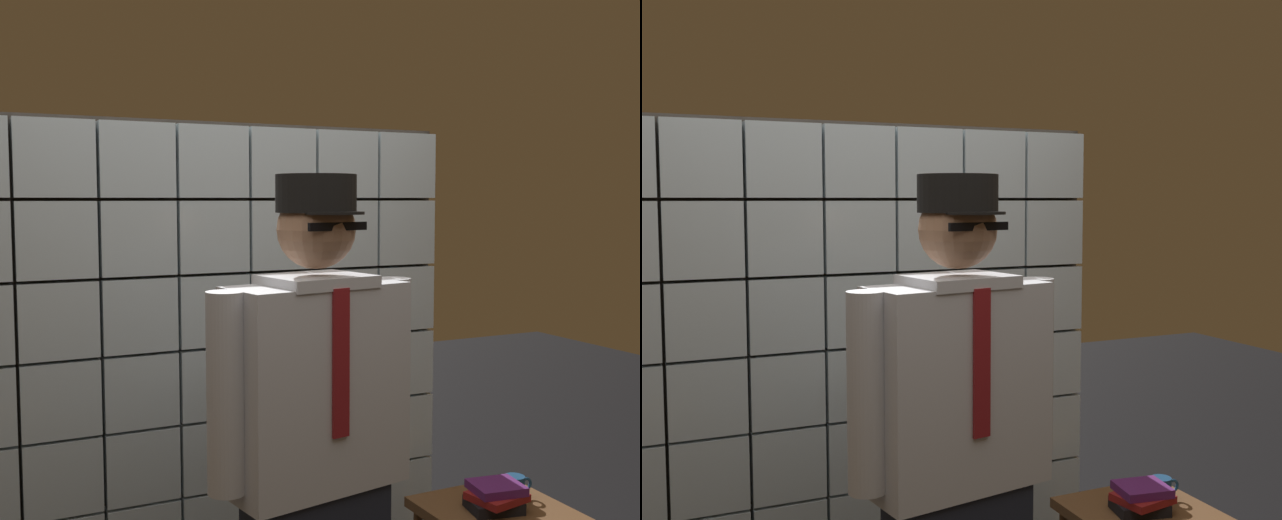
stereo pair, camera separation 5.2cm
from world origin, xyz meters
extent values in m
cube|color=silver|center=(0.29, 1.14, 0.43)|extent=(0.28, 0.08, 0.28)
cube|color=silver|center=(0.59, 1.14, 0.43)|extent=(0.28, 0.08, 0.28)
cube|color=silver|center=(0.88, 1.14, 0.43)|extent=(0.28, 0.08, 0.28)
cube|color=silver|center=(-0.59, 1.14, 0.73)|extent=(0.28, 0.08, 0.28)
cube|color=silver|center=(-0.29, 1.14, 0.73)|extent=(0.28, 0.08, 0.28)
cube|color=silver|center=(0.00, 1.14, 0.73)|extent=(0.28, 0.08, 0.28)
cube|color=silver|center=(0.29, 1.14, 0.73)|extent=(0.28, 0.08, 0.28)
cube|color=silver|center=(0.59, 1.14, 0.73)|extent=(0.28, 0.08, 0.28)
cube|color=silver|center=(0.88, 1.14, 0.73)|extent=(0.28, 0.08, 0.28)
cube|color=silver|center=(-0.59, 1.14, 1.02)|extent=(0.28, 0.08, 0.28)
cube|color=silver|center=(-0.29, 1.14, 1.02)|extent=(0.28, 0.08, 0.28)
cube|color=silver|center=(0.00, 1.14, 1.02)|extent=(0.28, 0.08, 0.28)
cube|color=silver|center=(0.29, 1.14, 1.02)|extent=(0.28, 0.08, 0.28)
cube|color=silver|center=(0.59, 1.14, 1.02)|extent=(0.28, 0.08, 0.28)
cube|color=silver|center=(0.88, 1.14, 1.02)|extent=(0.28, 0.08, 0.28)
cube|color=silver|center=(-0.59, 1.14, 1.32)|extent=(0.28, 0.08, 0.28)
cube|color=silver|center=(-0.29, 1.14, 1.32)|extent=(0.28, 0.08, 0.28)
cube|color=silver|center=(0.00, 1.14, 1.32)|extent=(0.28, 0.08, 0.28)
cube|color=silver|center=(0.29, 1.14, 1.32)|extent=(0.28, 0.08, 0.28)
cube|color=silver|center=(0.59, 1.14, 1.32)|extent=(0.28, 0.08, 0.28)
cube|color=silver|center=(0.88, 1.14, 1.32)|extent=(0.28, 0.08, 0.28)
cube|color=silver|center=(-0.59, 1.14, 1.61)|extent=(0.28, 0.08, 0.28)
cube|color=silver|center=(-0.29, 1.14, 1.61)|extent=(0.28, 0.08, 0.28)
cube|color=silver|center=(0.00, 1.14, 1.61)|extent=(0.28, 0.08, 0.28)
cube|color=silver|center=(0.29, 1.14, 1.61)|extent=(0.28, 0.08, 0.28)
cube|color=silver|center=(0.59, 1.14, 1.61)|extent=(0.28, 0.08, 0.28)
cube|color=silver|center=(0.88, 1.14, 1.61)|extent=(0.28, 0.08, 0.28)
cube|color=silver|center=(-0.59, 1.14, 1.90)|extent=(0.28, 0.08, 0.28)
cube|color=silver|center=(-0.29, 1.14, 1.90)|extent=(0.28, 0.08, 0.28)
cube|color=silver|center=(0.00, 1.14, 1.90)|extent=(0.28, 0.08, 0.28)
cube|color=silver|center=(0.29, 1.14, 1.90)|extent=(0.28, 0.08, 0.28)
cube|color=silver|center=(0.59, 1.14, 1.90)|extent=(0.28, 0.08, 0.28)
cube|color=silver|center=(0.88, 1.14, 1.90)|extent=(0.28, 0.08, 0.28)
cube|color=#38332D|center=(0.00, 1.19, 1.02)|extent=(2.08, 0.02, 2.08)
cube|color=silver|center=(0.06, 0.30, 1.19)|extent=(0.58, 0.33, 0.62)
cube|color=maroon|center=(0.08, 0.17, 1.28)|extent=(0.06, 0.02, 0.44)
cube|color=silver|center=(0.06, 0.30, 1.51)|extent=(0.34, 0.30, 0.04)
sphere|color=#A87A5B|center=(0.06, 0.30, 1.67)|extent=(0.24, 0.24, 0.24)
ellipsoid|color=black|center=(0.06, 0.24, 1.63)|extent=(0.17, 0.11, 0.11)
cube|color=black|center=(0.07, 0.19, 1.68)|extent=(0.20, 0.05, 0.02)
cylinder|color=black|center=(0.07, 0.21, 1.72)|extent=(0.21, 0.21, 0.01)
cylinder|color=black|center=(0.06, 0.30, 1.77)|extent=(0.24, 0.24, 0.11)
cylinder|color=silver|center=(0.36, 0.35, 1.22)|extent=(0.13, 0.13, 0.57)
cylinder|color=silver|center=(-0.25, 0.24, 1.22)|extent=(0.13, 0.13, 0.57)
cube|color=brown|center=(0.92, 0.49, 0.56)|extent=(0.52, 0.52, 0.04)
cube|color=black|center=(0.89, 0.49, 0.60)|extent=(0.22, 0.19, 0.04)
cube|color=maroon|center=(0.90, 0.48, 0.63)|extent=(0.22, 0.20, 0.03)
cube|color=#591E66|center=(0.90, 0.49, 0.66)|extent=(0.21, 0.19, 0.03)
cylinder|color=navy|center=(1.03, 0.54, 0.62)|extent=(0.08, 0.08, 0.09)
torus|color=navy|center=(1.09, 0.54, 0.63)|extent=(0.06, 0.01, 0.06)
camera|label=1|loc=(-0.91, -1.75, 1.76)|focal=42.75mm
camera|label=2|loc=(-0.87, -1.78, 1.76)|focal=42.75mm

